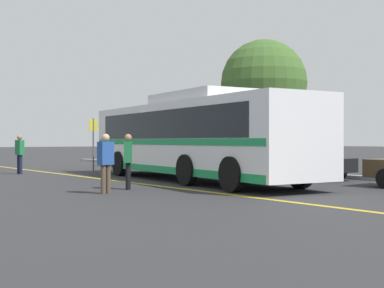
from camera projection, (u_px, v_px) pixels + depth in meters
ground_plane at (187, 180)px, 19.56m from camera, size 220.00×220.00×0.00m
lane_strip_0 at (139, 183)px, 17.84m from camera, size 32.09×0.20×0.01m
curb_strip at (292, 173)px, 22.31m from camera, size 40.09×0.36×0.15m
transit_bus at (192, 136)px, 19.14m from camera, size 12.59×4.01×3.12m
parked_car_0 at (138, 153)px, 29.32m from camera, size 4.74×2.00×1.45m
parked_car_1 at (193, 157)px, 25.21m from camera, size 4.10×2.04×1.27m
parked_car_2 at (296, 161)px, 20.37m from camera, size 4.51×2.13×1.24m
pedestrian_0 at (128, 158)px, 15.67m from camera, size 0.47×0.41×1.63m
pedestrian_1 at (106, 160)px, 14.39m from camera, size 0.31×0.46×1.62m
pedestrian_2 at (20, 152)px, 23.03m from camera, size 0.45×0.29×1.69m
bus_stop_sign at (93, 138)px, 25.24m from camera, size 0.08×0.40×2.50m
tree_0 at (264, 83)px, 27.56m from camera, size 4.44×4.44×6.65m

